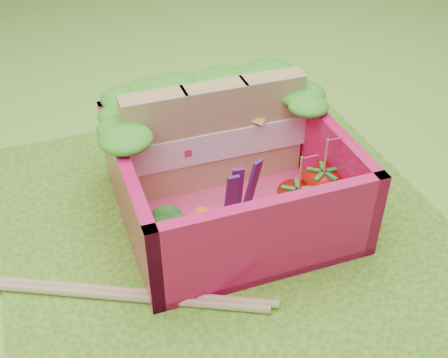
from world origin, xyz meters
name	(u,v)px	position (x,y,z in m)	size (l,w,h in m)	color
ground	(224,226)	(0.00, 0.00, 0.00)	(14.00, 14.00, 0.00)	#8FDD3E
placemat	(224,224)	(0.00, 0.00, 0.01)	(2.60, 2.60, 0.03)	#479421
bento_floor	(229,207)	(0.07, 0.10, 0.06)	(1.30, 1.30, 0.05)	#E93B70
bento_box	(229,175)	(0.07, 0.10, 0.31)	(1.30, 1.30, 0.55)	#DF1255
lettuce_ruffle	(205,91)	(0.07, 0.55, 0.64)	(1.43, 0.77, 0.11)	#228F1A
sandwich_stack	(216,136)	(0.07, 0.36, 0.42)	(1.25, 0.18, 0.69)	tan
broccoli	(165,231)	(-0.42, -0.21, 0.26)	(0.32, 0.32, 0.26)	#5B9447
carrot_sticks	(202,233)	(-0.21, -0.24, 0.21)	(0.09, 0.11, 0.27)	orange
purple_wedges	(240,191)	(0.09, -0.03, 0.27)	(0.24, 0.12, 0.38)	#4D1856
strawberry_left	(297,207)	(0.37, -0.21, 0.21)	(0.24, 0.24, 0.48)	red
strawberry_right	(321,191)	(0.57, -0.14, 0.22)	(0.28, 0.28, 0.52)	red
snap_peas	(303,218)	(0.43, -0.20, 0.11)	(0.58, 0.28, 0.05)	#65A835
chopsticks	(55,288)	(-1.03, -0.22, 0.05)	(2.17, 1.08, 0.05)	tan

